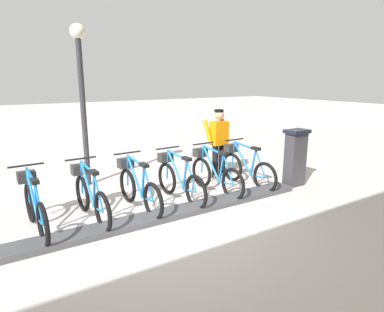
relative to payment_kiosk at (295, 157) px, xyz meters
name	(u,v)px	position (x,y,z in m)	size (l,w,h in m)	color
ground_plane	(164,218)	(-0.05, 3.36, -0.67)	(60.00, 60.00, 0.00)	beige
dock_rail_base	(164,215)	(-0.05, 3.36, -0.62)	(0.44, 6.01, 0.10)	#47474C
payment_kiosk	(295,157)	(0.00, 0.00, 0.00)	(0.36, 0.52, 1.28)	#38383D
bike_docked_0	(245,167)	(0.57, 0.95, -0.24)	(1.72, 0.54, 1.02)	black
bike_docked_1	(214,173)	(0.57, 1.82, -0.24)	(1.72, 0.54, 1.02)	black
bike_docked_2	(178,179)	(0.57, 2.69, -0.24)	(1.72, 0.54, 1.02)	black
bike_docked_3	(138,187)	(0.57, 3.56, -0.24)	(1.72, 0.54, 1.02)	black
bike_docked_4	(90,196)	(0.57, 4.43, -0.24)	(1.72, 0.54, 1.02)	black
bike_docked_5	(34,206)	(0.57, 5.30, -0.24)	(1.72, 0.54, 1.02)	black
worker_near_rack	(219,141)	(1.43, 1.07, 0.24)	(0.46, 0.63, 1.66)	white
lamp_post	(81,81)	(2.55, 3.93, 1.66)	(0.32, 0.32, 3.49)	#2D2D33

